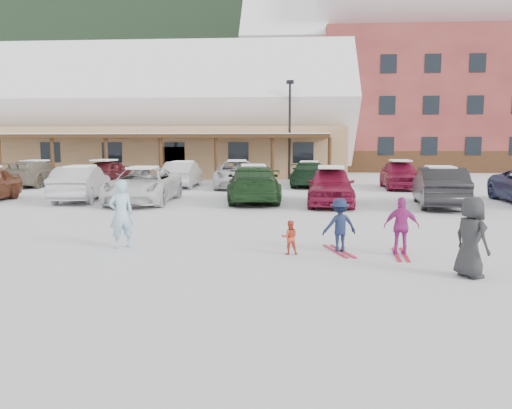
# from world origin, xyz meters

# --- Properties ---
(ground) EXTENTS (160.00, 160.00, 0.00)m
(ground) POSITION_xyz_m (0.00, 0.00, 0.00)
(ground) COLOR white
(ground) RESTS_ON ground
(forested_hillside) EXTENTS (300.00, 70.00, 38.00)m
(forested_hillside) POSITION_xyz_m (0.00, 85.00, 19.00)
(forested_hillside) COLOR black
(forested_hillside) RESTS_ON ground
(day_lodge) EXTENTS (29.12, 12.50, 10.38)m
(day_lodge) POSITION_xyz_m (-9.00, 27.96, 3.94)
(day_lodge) COLOR tan
(day_lodge) RESTS_ON ground
(alpine_hotel) EXTENTS (31.48, 14.01, 21.48)m
(alpine_hotel) POSITION_xyz_m (14.27, 38.00, 8.63)
(alpine_hotel) COLOR maroon
(alpine_hotel) RESTS_ON ground
(lamp_post) EXTENTS (0.50, 0.25, 6.61)m
(lamp_post) POSITION_xyz_m (1.08, 23.02, 3.71)
(lamp_post) COLOR black
(lamp_post) RESTS_ON ground
(conifer_2) EXTENTS (5.28, 5.28, 12.24)m
(conifer_2) POSITION_xyz_m (-30.00, 42.00, 6.83)
(conifer_2) COLOR black
(conifer_2) RESTS_ON ground
(conifer_3) EXTENTS (3.96, 3.96, 9.18)m
(conifer_3) POSITION_xyz_m (6.00, 44.00, 5.12)
(conifer_3) COLOR black
(conifer_3) RESTS_ON ground
(adult_skier) EXTENTS (0.71, 0.67, 1.63)m
(adult_skier) POSITION_xyz_m (-2.86, 0.47, 0.81)
(adult_skier) COLOR #9DC6DD
(adult_skier) RESTS_ON ground
(toddler_red) EXTENTS (0.40, 0.32, 0.77)m
(toddler_red) POSITION_xyz_m (1.12, 0.05, 0.38)
(toddler_red) COLOR #D3422A
(toddler_red) RESTS_ON ground
(child_navy) EXTENTS (0.90, 0.67, 1.24)m
(child_navy) POSITION_xyz_m (2.25, 0.37, 0.62)
(child_navy) COLOR #151F3E
(child_navy) RESTS_ON ground
(skis_child_navy) EXTENTS (0.60, 1.40, 0.03)m
(skis_child_navy) POSITION_xyz_m (2.25, 0.37, 0.01)
(skis_child_navy) COLOR #B41933
(skis_child_navy) RESTS_ON ground
(child_magenta) EXTENTS (0.79, 0.39, 1.30)m
(child_magenta) POSITION_xyz_m (3.59, 0.12, 0.65)
(child_magenta) COLOR #AE2985
(child_magenta) RESTS_ON ground
(skis_child_magenta) EXTENTS (0.34, 1.41, 0.03)m
(skis_child_magenta) POSITION_xyz_m (3.59, 0.12, 0.01)
(skis_child_magenta) COLOR #B41933
(skis_child_magenta) RESTS_ON ground
(bystander_dark) EXTENTS (0.75, 0.87, 1.51)m
(bystander_dark) POSITION_xyz_m (4.46, -1.64, 0.76)
(bystander_dark) COLOR #252627
(bystander_dark) RESTS_ON ground
(parked_car_1) EXTENTS (2.19, 4.69, 1.49)m
(parked_car_1) POSITION_xyz_m (-7.83, 9.83, 0.74)
(parked_car_1) COLOR #B9B8BE
(parked_car_1) RESTS_ON ground
(parked_car_2) EXTENTS (2.61, 5.38, 1.47)m
(parked_car_2) POSITION_xyz_m (-4.95, 9.29, 0.74)
(parked_car_2) COLOR white
(parked_car_2) RESTS_ON ground
(parked_car_3) EXTENTS (2.65, 5.49, 1.54)m
(parked_car_3) POSITION_xyz_m (-0.42, 9.97, 0.77)
(parked_car_3) COLOR #1C3C1C
(parked_car_3) RESTS_ON ground
(parked_car_4) EXTENTS (2.08, 4.60, 1.53)m
(parked_car_4) POSITION_xyz_m (2.75, 9.09, 0.77)
(parked_car_4) COLOR maroon
(parked_car_4) RESTS_ON ground
(parked_car_5) EXTENTS (2.31, 4.89, 1.55)m
(parked_car_5) POSITION_xyz_m (6.95, 8.87, 0.77)
(parked_car_5) COLOR black
(parked_car_5) RESTS_ON ground
(parked_car_7) EXTENTS (2.09, 5.07, 1.47)m
(parked_car_7) POSITION_xyz_m (-13.42, 16.65, 0.73)
(parked_car_7) COLOR gray
(parked_car_7) RESTS_ON ground
(parked_car_8) EXTENTS (2.10, 4.50, 1.49)m
(parked_car_8) POSITION_xyz_m (-9.55, 17.13, 0.75)
(parked_car_8) COLOR #591C23
(parked_car_8) RESTS_ON ground
(parked_car_9) EXTENTS (1.56, 4.37, 1.44)m
(parked_car_9) POSITION_xyz_m (-4.87, 16.61, 0.72)
(parked_car_9) COLOR silver
(parked_car_9) RESTS_ON ground
(parked_car_10) EXTENTS (3.05, 5.66, 1.51)m
(parked_car_10) POSITION_xyz_m (-1.80, 16.48, 0.75)
(parked_car_10) COLOR silver
(parked_car_10) RESTS_ON ground
(parked_car_11) EXTENTS (2.37, 5.02, 1.41)m
(parked_car_11) POSITION_xyz_m (2.21, 17.56, 0.71)
(parked_car_11) COLOR #17331E
(parked_car_11) RESTS_ON ground
(parked_car_12) EXTENTS (2.05, 4.60, 1.54)m
(parked_car_12) POSITION_xyz_m (7.06, 16.46, 0.77)
(parked_car_12) COLOR maroon
(parked_car_12) RESTS_ON ground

